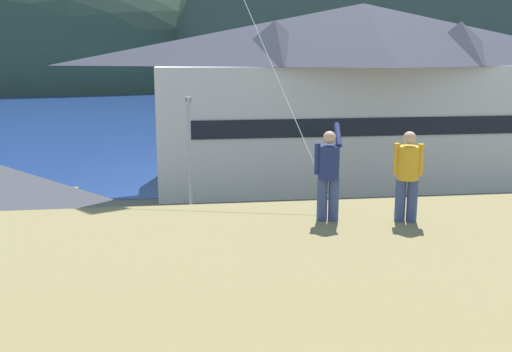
% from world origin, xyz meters
% --- Properties ---
extents(ground_plane, '(600.00, 600.00, 0.00)m').
position_xyz_m(ground_plane, '(0.00, 0.00, 0.00)').
color(ground_plane, '#66604C').
extents(parking_lot_pad, '(40.00, 20.00, 0.10)m').
position_xyz_m(parking_lot_pad, '(0.00, 5.00, 0.05)').
color(parking_lot_pad, slate).
rests_on(parking_lot_pad, ground).
extents(bay_water, '(360.00, 84.00, 0.03)m').
position_xyz_m(bay_water, '(0.00, 60.00, 0.01)').
color(bay_water, navy).
rests_on(bay_water, ground).
extents(far_hill_east_peak, '(97.85, 61.70, 94.40)m').
position_xyz_m(far_hill_east_peak, '(44.36, 108.70, 0.00)').
color(far_hill_east_peak, '#3D4C38').
rests_on(far_hill_east_peak, ground).
extents(far_hill_center_saddle, '(81.83, 62.40, 58.57)m').
position_xyz_m(far_hill_center_saddle, '(45.44, 117.16, 0.00)').
color(far_hill_center_saddle, '#42513D').
rests_on(far_hill_center_saddle, ground).
extents(harbor_lodge, '(28.36, 9.57, 11.80)m').
position_xyz_m(harbor_lodge, '(9.86, 20.96, 6.23)').
color(harbor_lodge, beige).
rests_on(harbor_lodge, ground).
extents(wharf_dock, '(3.20, 12.10, 0.70)m').
position_xyz_m(wharf_dock, '(1.50, 32.37, 0.35)').
color(wharf_dock, '#70604C').
rests_on(wharf_dock, ground).
extents(moored_boat_wharfside, '(2.89, 7.86, 2.16)m').
position_xyz_m(moored_boat_wharfside, '(-2.09, 29.73, 0.72)').
color(moored_boat_wharfside, '#23564C').
rests_on(moored_boat_wharfside, ground).
extents(moored_boat_outer_mooring, '(2.25, 6.55, 2.16)m').
position_xyz_m(moored_boat_outer_mooring, '(4.87, 29.04, 0.72)').
color(moored_boat_outer_mooring, '#23564C').
rests_on(moored_boat_outer_mooring, ground).
extents(parked_car_lone_by_shed, '(4.35, 2.37, 1.82)m').
position_xyz_m(parked_car_lone_by_shed, '(-0.46, 7.63, 1.06)').
color(parked_car_lone_by_shed, slate).
rests_on(parked_car_lone_by_shed, parking_lot_pad).
extents(parked_car_front_row_red, '(4.26, 2.16, 1.82)m').
position_xyz_m(parked_car_front_row_red, '(12.02, 6.62, 1.06)').
color(parked_car_front_row_red, '#B28923').
rests_on(parked_car_front_row_red, parking_lot_pad).
extents(parked_car_corner_spot, '(4.34, 2.34, 1.82)m').
position_xyz_m(parked_car_corner_spot, '(8.93, 0.74, 1.06)').
color(parked_car_corner_spot, '#236633').
rests_on(parked_car_corner_spot, parking_lot_pad).
extents(parked_car_front_row_end, '(4.20, 2.06, 1.82)m').
position_xyz_m(parked_car_front_row_end, '(-0.44, 0.75, 1.06)').
color(parked_car_front_row_end, red).
rests_on(parked_car_front_row_end, parking_lot_pad).
extents(parked_car_back_row_right, '(4.24, 2.13, 1.82)m').
position_xyz_m(parked_car_back_row_right, '(6.67, 7.44, 1.06)').
color(parked_car_back_row_right, '#B28923').
rests_on(parked_car_back_row_right, parking_lot_pad).
extents(parked_car_mid_row_near, '(4.25, 2.16, 1.82)m').
position_xyz_m(parked_car_mid_row_near, '(-5.94, 0.47, 1.06)').
color(parked_car_mid_row_near, black).
rests_on(parked_car_mid_row_near, parking_lot_pad).
extents(parking_light_pole, '(0.24, 0.78, 6.67)m').
position_xyz_m(parking_light_pole, '(-1.73, 10.56, 3.97)').
color(parking_light_pole, '#ADADB2').
rests_on(parking_light_pole, parking_lot_pad).
extents(person_kite_flyer, '(0.57, 0.64, 1.86)m').
position_xyz_m(person_kite_flyer, '(0.53, -7.13, 6.85)').
color(person_kite_flyer, '#384770').
rests_on(person_kite_flyer, grassy_hill_foreground).
extents(person_companion, '(0.53, 0.40, 1.74)m').
position_xyz_m(person_companion, '(2.01, -7.38, 6.84)').
color(person_companion, '#384770').
rests_on(person_companion, grassy_hill_foreground).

